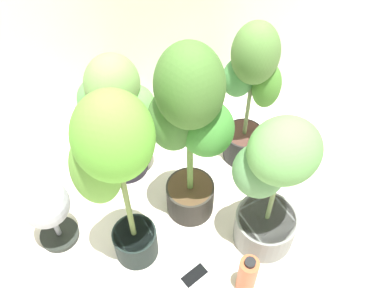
{
  "coord_description": "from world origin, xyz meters",
  "views": [
    {
      "loc": [
        -0.14,
        -1.05,
        1.87
      ],
      "look_at": [
        0.02,
        0.11,
        0.45
      ],
      "focal_mm": 40.99,
      "sensor_mm": 36.0,
      "label": 1
    }
  ],
  "objects_px": {
    "cell_phone": "(194,276)",
    "potted_plant_back_right": "(251,89)",
    "potted_plant_front_left": "(113,167)",
    "potted_plant_front_right": "(271,185)",
    "potted_plant_center": "(190,125)",
    "potted_plant_back_left": "(117,111)",
    "floor_fan": "(46,207)",
    "nutrient_bottle": "(247,275)"
  },
  "relations": [
    {
      "from": "potted_plant_front_right",
      "to": "floor_fan",
      "type": "xyz_separation_m",
      "value": [
        -0.93,
        0.13,
        -0.17
      ]
    },
    {
      "from": "potted_plant_front_right",
      "to": "potted_plant_center",
      "type": "xyz_separation_m",
      "value": [
        -0.3,
        0.2,
        0.18
      ]
    },
    {
      "from": "potted_plant_front_right",
      "to": "cell_phone",
      "type": "xyz_separation_m",
      "value": [
        -0.33,
        -0.15,
        -0.42
      ]
    },
    {
      "from": "potted_plant_center",
      "to": "cell_phone",
      "type": "xyz_separation_m",
      "value": [
        -0.03,
        -0.35,
        -0.6
      ]
    },
    {
      "from": "potted_plant_front_right",
      "to": "potted_plant_front_left",
      "type": "distance_m",
      "value": 0.63
    },
    {
      "from": "potted_plant_back_right",
      "to": "cell_phone",
      "type": "distance_m",
      "value": 0.88
    },
    {
      "from": "potted_plant_front_left",
      "to": "potted_plant_front_right",
      "type": "bearing_deg",
      "value": -0.53
    },
    {
      "from": "cell_phone",
      "to": "potted_plant_front_right",
      "type": "bearing_deg",
      "value": 83.31
    },
    {
      "from": "cell_phone",
      "to": "floor_fan",
      "type": "relative_size",
      "value": 0.41
    },
    {
      "from": "potted_plant_center",
      "to": "potted_plant_front_right",
      "type": "bearing_deg",
      "value": -33.74
    },
    {
      "from": "cell_phone",
      "to": "floor_fan",
      "type": "bearing_deg",
      "value": -147.01
    },
    {
      "from": "potted_plant_front_right",
      "to": "cell_phone",
      "type": "relative_size",
      "value": 4.85
    },
    {
      "from": "floor_fan",
      "to": "potted_plant_center",
      "type": "bearing_deg",
      "value": -98.96
    },
    {
      "from": "potted_plant_back_left",
      "to": "cell_phone",
      "type": "xyz_separation_m",
      "value": [
        0.27,
        -0.64,
        -0.43
      ]
    },
    {
      "from": "potted_plant_front_left",
      "to": "cell_phone",
      "type": "xyz_separation_m",
      "value": [
        0.27,
        -0.16,
        -0.64
      ]
    },
    {
      "from": "potted_plant_back_right",
      "to": "potted_plant_front_left",
      "type": "height_order",
      "value": "potted_plant_front_left"
    },
    {
      "from": "potted_plant_back_right",
      "to": "cell_phone",
      "type": "bearing_deg",
      "value": -118.43
    },
    {
      "from": "potted_plant_center",
      "to": "floor_fan",
      "type": "xyz_separation_m",
      "value": [
        -0.63,
        -0.07,
        -0.35
      ]
    },
    {
      "from": "potted_plant_back_right",
      "to": "floor_fan",
      "type": "bearing_deg",
      "value": -159.1
    },
    {
      "from": "floor_fan",
      "to": "potted_plant_back_right",
      "type": "bearing_deg",
      "value": -84.76
    },
    {
      "from": "potted_plant_back_left",
      "to": "potted_plant_front_left",
      "type": "relative_size",
      "value": 0.75
    },
    {
      "from": "potted_plant_front_right",
      "to": "potted_plant_center",
      "type": "height_order",
      "value": "potted_plant_center"
    },
    {
      "from": "cell_phone",
      "to": "floor_fan",
      "type": "height_order",
      "value": "floor_fan"
    },
    {
      "from": "nutrient_bottle",
      "to": "floor_fan",
      "type": "bearing_deg",
      "value": 156.39
    },
    {
      "from": "cell_phone",
      "to": "potted_plant_back_left",
      "type": "bearing_deg",
      "value": 170.59
    },
    {
      "from": "cell_phone",
      "to": "nutrient_bottle",
      "type": "bearing_deg",
      "value": 38.75
    },
    {
      "from": "cell_phone",
      "to": "potted_plant_back_right",
      "type": "bearing_deg",
      "value": 119.62
    },
    {
      "from": "potted_plant_front_left",
      "to": "cell_phone",
      "type": "height_order",
      "value": "potted_plant_front_left"
    },
    {
      "from": "potted_plant_center",
      "to": "potted_plant_back_right",
      "type": "bearing_deg",
      "value": 42.08
    },
    {
      "from": "potted_plant_front_left",
      "to": "nutrient_bottle",
      "type": "relative_size",
      "value": 3.97
    },
    {
      "from": "potted_plant_front_left",
      "to": "floor_fan",
      "type": "height_order",
      "value": "potted_plant_front_left"
    },
    {
      "from": "potted_plant_front_left",
      "to": "floor_fan",
      "type": "xyz_separation_m",
      "value": [
        -0.34,
        0.12,
        -0.39
      ]
    },
    {
      "from": "potted_plant_front_left",
      "to": "potted_plant_center",
      "type": "relative_size",
      "value": 1.0
    },
    {
      "from": "potted_plant_front_right",
      "to": "potted_plant_front_left",
      "type": "bearing_deg",
      "value": 179.47
    },
    {
      "from": "potted_plant_back_right",
      "to": "potted_plant_center",
      "type": "height_order",
      "value": "potted_plant_center"
    },
    {
      "from": "potted_plant_front_left",
      "to": "nutrient_bottle",
      "type": "xyz_separation_m",
      "value": [
        0.48,
        -0.23,
        -0.53
      ]
    },
    {
      "from": "potted_plant_back_left",
      "to": "potted_plant_front_right",
      "type": "bearing_deg",
      "value": -39.33
    },
    {
      "from": "potted_plant_back_left",
      "to": "potted_plant_front_left",
      "type": "xyz_separation_m",
      "value": [
        0.0,
        -0.48,
        0.22
      ]
    },
    {
      "from": "potted_plant_center",
      "to": "potted_plant_back_left",
      "type": "bearing_deg",
      "value": 135.78
    },
    {
      "from": "potted_plant_back_right",
      "to": "cell_phone",
      "type": "xyz_separation_m",
      "value": [
        -0.35,
        -0.64,
        -0.48
      ]
    },
    {
      "from": "potted_plant_back_right",
      "to": "potted_plant_back_left",
      "type": "bearing_deg",
      "value": -179.87
    },
    {
      "from": "potted_plant_back_left",
      "to": "potted_plant_front_right",
      "type": "height_order",
      "value": "potted_plant_front_right"
    }
  ]
}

